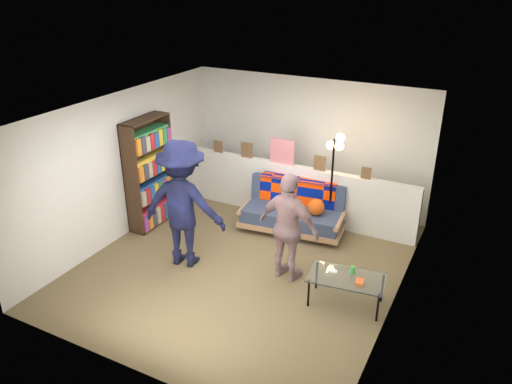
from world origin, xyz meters
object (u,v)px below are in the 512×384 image
at_px(person_right, 289,228).
at_px(bookshelf, 150,176).
at_px(futon_sofa, 294,211).
at_px(floor_lamp, 334,164).
at_px(coffee_table, 347,279).
at_px(person_left, 183,204).

bearing_deg(person_right, bookshelf, 0.12).
height_order(futon_sofa, floor_lamp, floor_lamp).
bearing_deg(bookshelf, floor_lamp, 21.84).
height_order(floor_lamp, person_right, floor_lamp).
xyz_separation_m(futon_sofa, floor_lamp, (0.57, 0.25, 0.87)).
xyz_separation_m(coffee_table, person_left, (-2.51, -0.09, 0.58)).
bearing_deg(bookshelf, person_left, -32.51).
relative_size(coffee_table, person_right, 0.66).
height_order(futon_sofa, person_left, person_left).
bearing_deg(person_left, floor_lamp, -139.77).
relative_size(futon_sofa, person_right, 1.13).
xyz_separation_m(bookshelf, person_left, (1.25, -0.80, 0.09)).
relative_size(bookshelf, floor_lamp, 1.10).
bearing_deg(person_right, coffee_table, 176.20).
bearing_deg(coffee_table, person_left, -177.85).
xyz_separation_m(bookshelf, coffee_table, (3.77, -0.70, -0.50)).
bearing_deg(floor_lamp, futon_sofa, -156.44).
xyz_separation_m(floor_lamp, person_left, (-1.64, -1.96, -0.25)).
bearing_deg(person_left, futon_sofa, -131.76).
bearing_deg(person_left, bookshelf, -42.39).
bearing_deg(bookshelf, person_right, -9.59).
xyz_separation_m(futon_sofa, person_right, (0.49, -1.38, 0.46)).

